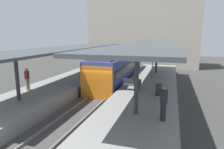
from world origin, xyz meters
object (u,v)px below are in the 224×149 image
platform_bench (132,84)px  passenger_mid_platform (27,79)px  platform_sign (152,61)px  passenger_near_bench (164,103)px  commuter_train (118,68)px  litter_bin (159,90)px

platform_bench → passenger_mid_platform: bearing=-162.8°
platform_sign → passenger_near_bench: (1.58, -10.20, -0.71)m
commuter_train → platform_bench: 6.46m
platform_bench → litter_bin: platform_bench is taller
platform_bench → platform_sign: platform_sign is taller
passenger_near_bench → passenger_mid_platform: (-10.19, 2.70, -0.03)m
platform_sign → passenger_mid_platform: bearing=-138.9°
passenger_mid_platform → platform_sign: bearing=41.1°
commuter_train → passenger_mid_platform: commuter_train is taller
platform_bench → passenger_mid_platform: (-7.62, -2.35, 0.42)m
commuter_train → litter_bin: (4.73, -6.65, -0.33)m
commuter_train → platform_sign: bearing=-11.3°
platform_sign → passenger_mid_platform: size_ratio=1.30×
platform_bench → passenger_mid_platform: 7.99m
commuter_train → passenger_mid_platform: size_ratio=7.76×
commuter_train → passenger_near_bench: (5.23, -10.93, 0.18)m
litter_bin → platform_sign: bearing=100.3°
commuter_train → platform_sign: commuter_train is taller
platform_sign → platform_bench: bearing=-100.9°
platform_sign → litter_bin: size_ratio=2.76×
commuter_train → platform_sign: size_ratio=5.95×
platform_bench → platform_sign: (0.99, 5.15, 1.16)m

